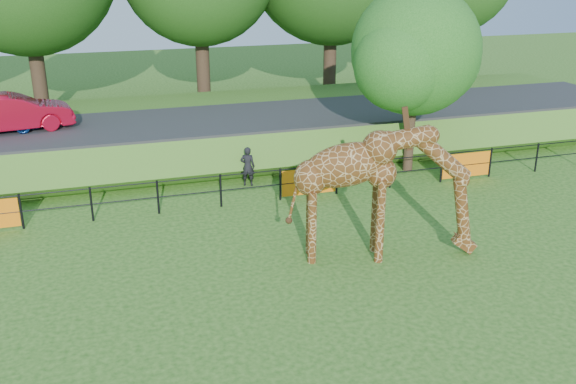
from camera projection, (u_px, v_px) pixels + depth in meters
name	position (u px, v px, depth m)	size (l,w,h in m)	color
ground	(298.00, 340.00, 13.63)	(90.00, 90.00, 0.00)	#265715
giraffe	(385.00, 193.00, 16.78)	(5.12, 0.94, 3.65)	#583012
perimeter_fence	(221.00, 191.00, 20.60)	(28.07, 0.10, 1.10)	black
embankment	(185.00, 130.00, 27.27)	(40.00, 9.00, 1.30)	#265715
road	(190.00, 122.00, 25.68)	(40.00, 5.00, 0.12)	#313133
car_red	(13.00, 113.00, 23.94)	(1.48, 4.25, 1.40)	red
visitor	(248.00, 166.00, 22.44)	(0.51, 0.34, 1.41)	black
tree_east	(417.00, 56.00, 22.86)	(5.40, 4.71, 6.76)	black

